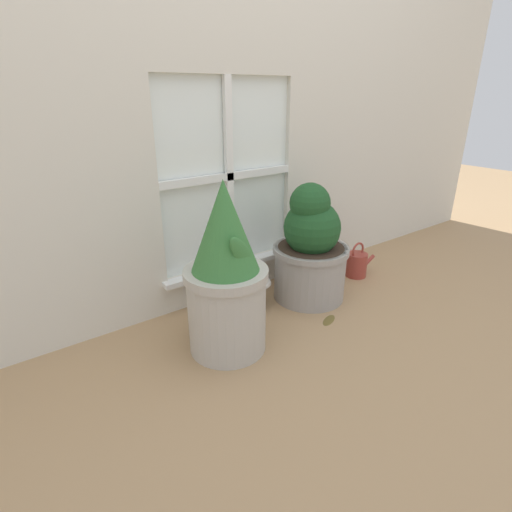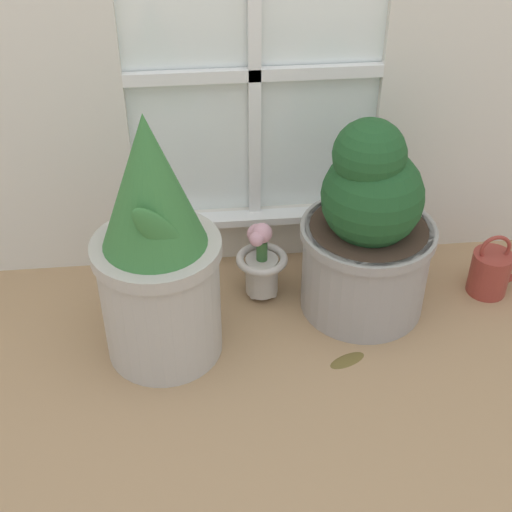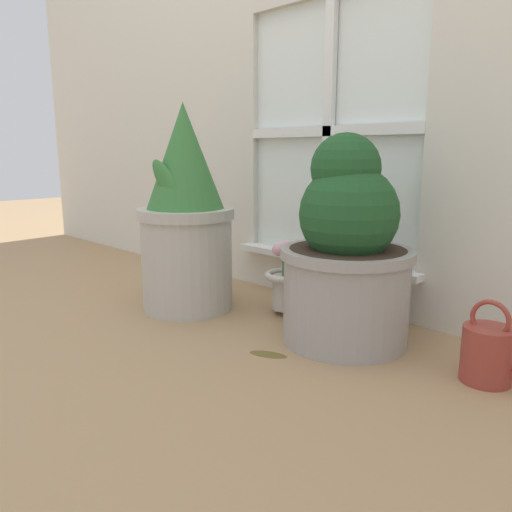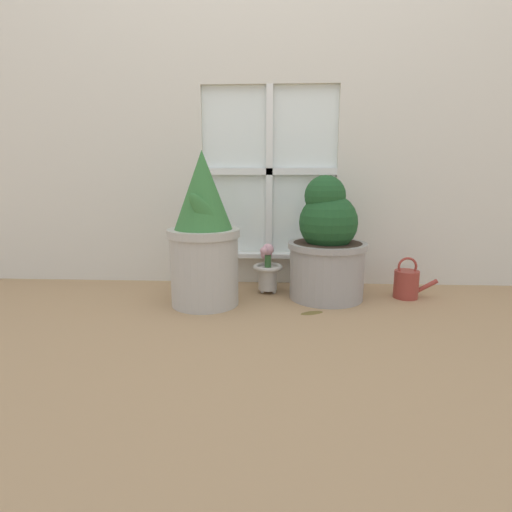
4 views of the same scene
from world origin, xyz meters
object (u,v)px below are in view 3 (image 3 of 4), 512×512
flower_vase (288,279)px  potted_plant_right (347,254)px  potted_plant_left (186,217)px  watering_can (488,353)px

flower_vase → potted_plant_right: bearing=-14.9°
potted_plant_left → flower_vase: potted_plant_left is taller
potted_plant_left → watering_can: potted_plant_left is taller
potted_plant_right → watering_can: 0.45m
potted_plant_left → potted_plant_right: (0.59, 0.13, -0.07)m
flower_vase → watering_can: size_ratio=1.21×
potted_plant_right → watering_can: size_ratio=2.81×
potted_plant_left → potted_plant_right: potted_plant_left is taller
potted_plant_left → potted_plant_right: size_ratio=1.18×
potted_plant_right → flower_vase: (-0.29, 0.08, -0.14)m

